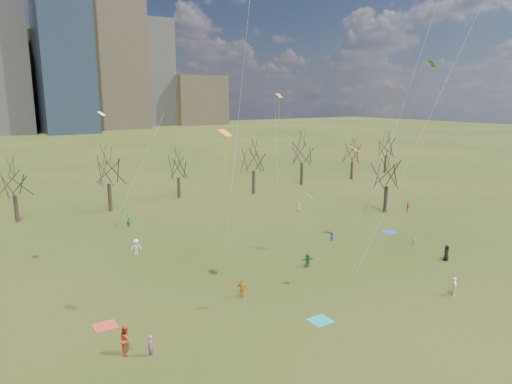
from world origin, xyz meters
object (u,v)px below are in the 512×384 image
person_1 (455,286)px  person_4 (242,289)px  blanket_teal (320,321)px  blanket_navy (389,232)px  person_2 (126,339)px  blanket_crimson (105,326)px

person_1 → person_4: size_ratio=0.97×
blanket_teal → person_1: bearing=-12.3°
blanket_navy → person_2: (-35.37, -9.08, 0.96)m
blanket_teal → person_4: bearing=113.4°
blanket_crimson → person_1: size_ratio=1.02×
blanket_teal → blanket_crimson: (-13.64, 7.86, 0.00)m
blanket_teal → person_4: person_4 is taller
person_1 → person_2: 26.49m
person_1 → person_4: person_4 is taller
person_1 → person_2: (-25.75, 6.19, 0.18)m
person_1 → person_2: bearing=127.0°
blanket_navy → person_4: 25.53m
blanket_crimson → person_1: bearing=-22.1°
blanket_crimson → person_4: bearing=-7.1°
person_2 → person_1: bearing=-87.4°
blanket_navy → person_4: bearing=-166.2°
blanket_navy → person_4: size_ratio=0.98×
blanket_teal → person_2: (-13.40, 3.51, 0.96)m
blanket_navy → person_2: size_ratio=0.82×
blanket_teal → person_4: (-2.83, 6.52, 0.80)m
person_1 → person_2: person_2 is taller
blanket_teal → person_4: size_ratio=0.98×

